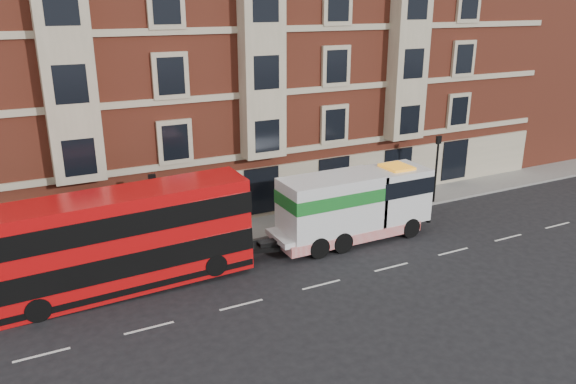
{
  "coord_description": "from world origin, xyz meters",
  "views": [
    {
      "loc": [
        -11.91,
        -19.96,
        12.43
      ],
      "look_at": [
        0.31,
        4.0,
        3.28
      ],
      "focal_mm": 35.0,
      "sensor_mm": 36.0,
      "label": 1
    }
  ],
  "objects": [
    {
      "name": "tow_truck",
      "position": [
        4.03,
        3.74,
        2.01
      ],
      "size": [
        9.09,
        2.69,
        3.79
      ],
      "color": "silver",
      "rests_on": "ground"
    },
    {
      "name": "lamp_post_west",
      "position": [
        -6.0,
        6.2,
        2.68
      ],
      "size": [
        0.35,
        0.15,
        4.35
      ],
      "color": "black",
      "rests_on": "sidewalk"
    },
    {
      "name": "ground",
      "position": [
        0.0,
        0.0,
        0.0
      ],
      "size": [
        120.0,
        120.0,
        0.0
      ],
      "primitive_type": "plane",
      "color": "black",
      "rests_on": "ground"
    },
    {
      "name": "victorian_terrace",
      "position": [
        0.5,
        15.0,
        10.07
      ],
      "size": [
        45.0,
        12.0,
        20.4
      ],
      "color": "brown",
      "rests_on": "ground"
    },
    {
      "name": "filler_east",
      "position": [
        32.0,
        14.0,
        9.43
      ],
      "size": [
        18.0,
        10.0,
        19.0
      ],
      "color": "brown",
      "rests_on": "ground"
    },
    {
      "name": "sidewalk",
      "position": [
        0.0,
        7.5,
        0.07
      ],
      "size": [
        90.0,
        3.0,
        0.15
      ],
      "primitive_type": "cube",
      "color": "slate",
      "rests_on": "ground"
    },
    {
      "name": "lamp_post_east",
      "position": [
        12.0,
        6.2,
        2.68
      ],
      "size": [
        0.35,
        0.15,
        4.35
      ],
      "color": "black",
      "rests_on": "sidewalk"
    },
    {
      "name": "double_decker_bus",
      "position": [
        -8.03,
        3.74,
        2.44
      ],
      "size": [
        11.35,
        2.61,
        4.6
      ],
      "color": "red",
      "rests_on": "ground"
    }
  ]
}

